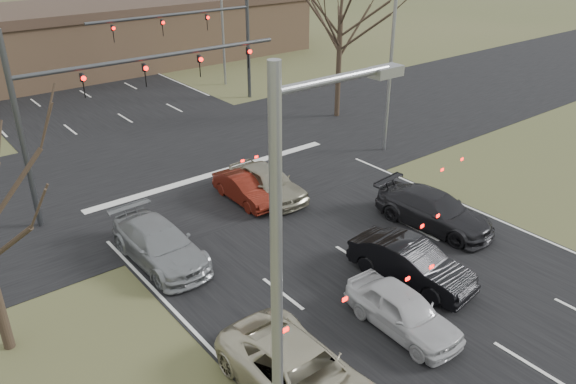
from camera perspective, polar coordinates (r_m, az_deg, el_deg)
name	(u,v)px	position (r m, az deg, el deg)	size (l,w,h in m)	color
ground	(419,298)	(19.76, 13.16, -10.40)	(360.00, 360.00, 0.00)	#454D29
road_cross	(196,161)	(29.95, -9.36, 3.10)	(200.00, 14.00, 0.02)	black
building	(73,39)	(50.49, -20.99, 14.31)	(42.40, 10.40, 5.30)	#8C694B
mast_arm_near	(99,93)	(24.57, -18.60, 9.49)	(12.12, 0.24, 8.00)	#383A3D
mast_arm_far	(212,30)	(38.21, -7.76, 16.04)	(11.12, 0.24, 8.00)	#383A3D
streetlight_left	(286,341)	(9.05, -0.17, -14.91)	(2.34, 0.25, 10.00)	gray
streetlight_right_near	(390,48)	(29.81, 10.29, 14.18)	(2.34, 0.25, 10.00)	gray
streetlight_right_far	(220,9)	(43.11, -6.96, 17.97)	(2.34, 0.25, 10.00)	gray
car_silver_suv	(302,376)	(15.46, 1.38, -18.17)	(2.45, 5.32, 1.48)	#C0B89B
car_white_sedan	(403,310)	(17.95, 11.58, -11.71)	(1.61, 4.01, 1.37)	#B9B9BB
car_black_hatch	(411,263)	(20.11, 12.40, -7.05)	(1.57, 4.50, 1.48)	black
car_charcoal_sedan	(434,210)	(23.80, 14.63, -1.80)	(2.06, 5.07, 1.47)	black
car_grey_ahead	(159,244)	(21.28, -12.94, -5.16)	(2.04, 5.02, 1.46)	gray
car_red_ahead	(246,188)	(25.22, -4.33, 0.37)	(1.32, 3.77, 1.24)	#52140B
car_silver_ahead	(267,182)	(25.46, -2.12, 1.02)	(1.78, 4.43, 1.51)	gray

